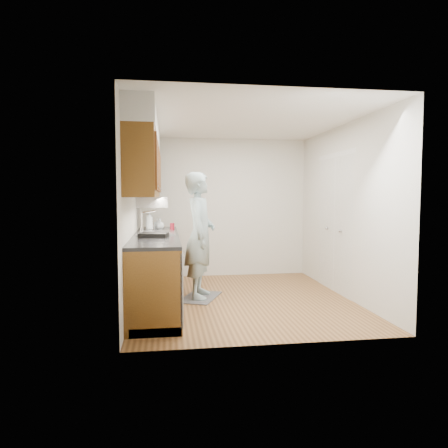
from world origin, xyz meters
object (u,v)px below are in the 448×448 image
soap_bottle_b (157,224)px  soap_bottle_a (149,221)px  person (200,227)px  dish_rack (154,235)px  soda_can (172,227)px  soap_bottle_c (160,224)px

soap_bottle_b → soap_bottle_a: bearing=-119.9°
person → soap_bottle_a: size_ratio=6.81×
dish_rack → soda_can: bearing=83.9°
soda_can → soap_bottle_c: bearing=124.5°
person → dish_rack: person is taller
soap_bottle_a → soda_can: soap_bottle_a is taller
person → soap_bottle_c: bearing=52.9°
soap_bottle_a → soap_bottle_c: (0.15, 0.16, -0.06)m
person → dish_rack: bearing=140.3°
dish_rack → soap_bottle_c: bearing=96.6°
person → soap_bottle_b: bearing=53.1°
soda_can → dish_rack: bearing=-105.5°
person → soap_bottle_a: (-0.73, 0.48, 0.06)m
soap_bottle_b → soap_bottle_c: bearing=-44.9°
soap_bottle_b → dish_rack: soap_bottle_b is taller
person → soda_can: size_ratio=17.09×
soap_bottle_b → soap_bottle_c: soap_bottle_c is taller
person → soap_bottle_b: person is taller
soap_bottle_c → soda_can: (0.19, -0.27, -0.03)m
soap_bottle_b → soda_can: size_ratio=1.48×
soap_bottle_b → soap_bottle_c: size_ratio=0.99×
soap_bottle_c → soap_bottle_b: bearing=135.1°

